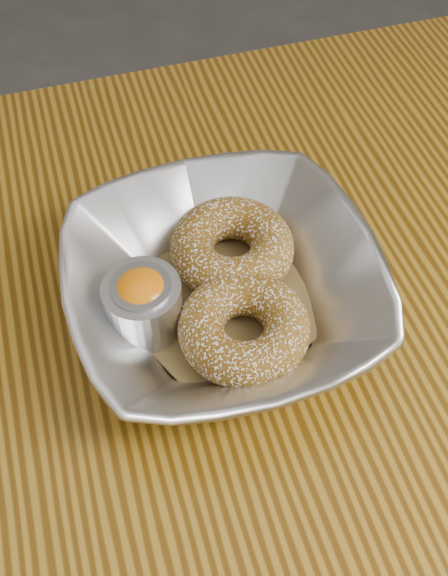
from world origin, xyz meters
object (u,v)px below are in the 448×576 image
object	(u,v)px
serving_bowl	(224,288)
donut_back	(232,248)
donut_front	(244,328)
table	(282,423)
ramekin	(143,303)

from	to	relation	value
serving_bowl	donut_back	distance (m)	0.04
donut_back	donut_front	distance (m)	0.08
table	donut_back	bearing A→B (deg)	98.38
donut_back	donut_front	size ratio (longest dim) A/B	1.02
serving_bowl	ramekin	size ratio (longest dim) A/B	4.07
serving_bowl	ramekin	xyz separation A→B (m)	(-0.06, -0.00, 0.01)
donut_front	ramekin	distance (m)	0.08
serving_bowl	donut_back	bearing A→B (deg)	64.72
ramekin	serving_bowl	bearing A→B (deg)	0.18
donut_back	donut_front	bearing A→B (deg)	-100.48
donut_back	ramekin	distance (m)	0.09
ramekin	table	bearing A→B (deg)	-33.77
table	ramekin	bearing A→B (deg)	146.23
donut_front	ramekin	world-z (taller)	ramekin
table	donut_front	size ratio (longest dim) A/B	11.99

